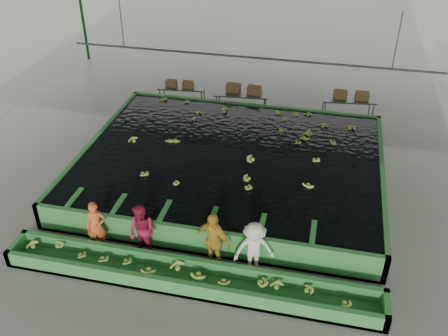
% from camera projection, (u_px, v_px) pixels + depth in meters
% --- Properties ---
extents(ground, '(80.00, 80.00, 0.00)m').
position_uv_depth(ground, '(221.00, 202.00, 15.94)').
color(ground, gray).
rests_on(ground, ground).
extents(shed_roof, '(20.00, 22.00, 0.04)m').
position_uv_depth(shed_roof, '(220.00, 52.00, 13.20)').
color(shed_roof, gray).
rests_on(shed_roof, shed_posts).
extents(shed_posts, '(20.00, 22.00, 5.00)m').
position_uv_depth(shed_posts, '(220.00, 134.00, 14.57)').
color(shed_posts, '#104412').
rests_on(shed_posts, ground).
extents(flotation_tank, '(10.00, 8.00, 0.90)m').
position_uv_depth(flotation_tank, '(231.00, 166.00, 16.92)').
color(flotation_tank, '#348737').
rests_on(flotation_tank, ground).
extents(tank_water, '(9.70, 7.70, 0.00)m').
position_uv_depth(tank_water, '(231.00, 156.00, 16.70)').
color(tank_water, black).
rests_on(tank_water, flotation_tank).
extents(sorting_trough, '(10.00, 1.00, 0.50)m').
position_uv_depth(sorting_trough, '(189.00, 277.00, 12.87)').
color(sorting_trough, '#348737').
rests_on(sorting_trough, ground).
extents(cableway_rail, '(0.08, 0.08, 14.00)m').
position_uv_depth(cableway_rail, '(251.00, 57.00, 18.37)').
color(cableway_rail, '#59605B').
rests_on(cableway_rail, shed_roof).
extents(rail_hanger_left, '(0.04, 0.04, 2.00)m').
position_uv_depth(rail_hanger_left, '(121.00, 21.00, 18.75)').
color(rail_hanger_left, '#59605B').
rests_on(rail_hanger_left, shed_roof).
extents(rail_hanger_right, '(0.04, 0.04, 2.00)m').
position_uv_depth(rail_hanger_right, '(397.00, 41.00, 16.89)').
color(rail_hanger_right, '#59605B').
rests_on(rail_hanger_right, shed_roof).
extents(worker_a, '(0.65, 0.52, 1.53)m').
position_uv_depth(worker_a, '(96.00, 226.00, 13.77)').
color(worker_a, orange).
rests_on(worker_a, ground).
extents(worker_b, '(0.98, 0.89, 1.65)m').
position_uv_depth(worker_b, '(142.00, 232.00, 13.49)').
color(worker_b, '#A21936').
rests_on(worker_b, ground).
extents(worker_c, '(1.13, 0.76, 1.78)m').
position_uv_depth(worker_c, '(213.00, 241.00, 13.09)').
color(worker_c, gold).
rests_on(worker_c, ground).
extents(worker_d, '(1.20, 0.92, 1.64)m').
position_uv_depth(worker_d, '(254.00, 249.00, 12.92)').
color(worker_d, '#E6E6C3').
rests_on(worker_d, ground).
extents(packing_table_left, '(2.06, 0.99, 0.91)m').
position_uv_depth(packing_table_left, '(182.00, 96.00, 21.56)').
color(packing_table_left, '#59605B').
rests_on(packing_table_left, ground).
extents(packing_table_mid, '(2.25, 1.05, 0.99)m').
position_uv_depth(packing_table_mid, '(241.00, 103.00, 20.84)').
color(packing_table_mid, '#59605B').
rests_on(packing_table_mid, ground).
extents(packing_table_right, '(2.22, 1.13, 0.97)m').
position_uv_depth(packing_table_right, '(347.00, 109.00, 20.44)').
color(packing_table_right, '#59605B').
rests_on(packing_table_right, ground).
extents(box_stack_left, '(1.21, 0.39, 0.26)m').
position_uv_depth(box_stack_left, '(180.00, 87.00, 21.27)').
color(box_stack_left, brown).
rests_on(box_stack_left, packing_table_left).
extents(box_stack_mid, '(1.47, 0.49, 0.31)m').
position_uv_depth(box_stack_mid, '(244.00, 92.00, 20.57)').
color(box_stack_mid, brown).
rests_on(box_stack_mid, packing_table_mid).
extents(box_stack_right, '(1.42, 0.47, 0.30)m').
position_uv_depth(box_stack_right, '(351.00, 98.00, 20.15)').
color(box_stack_right, brown).
rests_on(box_stack_right, packing_table_right).
extents(floating_bananas, '(9.21, 6.28, 0.13)m').
position_uv_depth(floating_bananas, '(236.00, 144.00, 17.35)').
color(floating_bananas, '#A1CA47').
rests_on(floating_bananas, tank_water).
extents(trough_bananas, '(9.55, 0.64, 0.13)m').
position_uv_depth(trough_bananas, '(188.00, 273.00, 12.79)').
color(trough_bananas, '#A1CA47').
rests_on(trough_bananas, sorting_trough).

